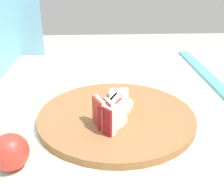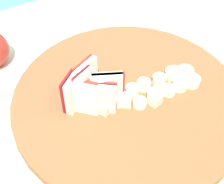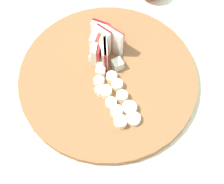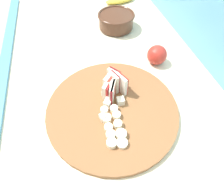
# 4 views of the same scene
# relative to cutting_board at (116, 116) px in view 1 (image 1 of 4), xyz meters

# --- Properties ---
(cutting_board) EXTENTS (0.39, 0.39, 0.02)m
(cutting_board) POSITION_rel_cutting_board_xyz_m (0.00, 0.00, 0.00)
(cutting_board) COLOR brown
(cutting_board) RESTS_ON tiled_countertop
(apple_wedge_fan) EXTENTS (0.10, 0.08, 0.07)m
(apple_wedge_fan) POSITION_rel_cutting_board_xyz_m (-0.06, 0.02, 0.04)
(apple_wedge_fan) COLOR #B22D23
(apple_wedge_fan) RESTS_ON cutting_board
(apple_dice_pile) EXTENTS (0.10, 0.08, 0.02)m
(apple_dice_pile) POSITION_rel_cutting_board_xyz_m (-0.01, -0.00, 0.02)
(apple_dice_pile) COLOR white
(apple_dice_pile) RESTS_ON cutting_board
(banana_slice_rows) EXTENTS (0.13, 0.06, 0.02)m
(banana_slice_rows) POSITION_rel_cutting_board_xyz_m (0.07, -0.01, 0.02)
(banana_slice_rows) COLOR white
(banana_slice_rows) RESTS_ON cutting_board
(whole_apple) EXTENTS (0.07, 0.07, 0.07)m
(whole_apple) POSITION_rel_cutting_board_xyz_m (-0.17, 0.21, 0.03)
(whole_apple) COLOR #B22D23
(whole_apple) RESTS_ON tiled_countertop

